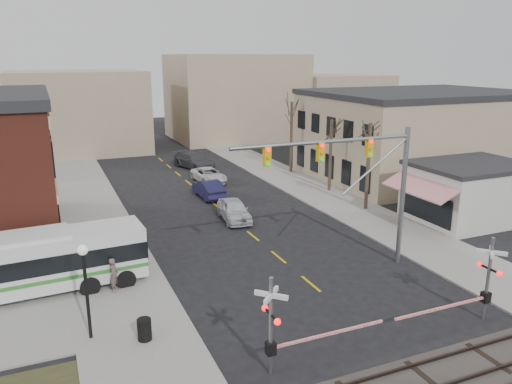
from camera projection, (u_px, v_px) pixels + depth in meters
ground at (331, 300)px, 24.80m from camera, size 160.00×160.00×0.00m
sidewalk_west at (91, 211)px, 38.93m from camera, size 5.00×60.00×0.12m
sidewalk_east at (306, 187)px, 46.13m from camera, size 5.00×60.00×0.12m
tan_building at (417, 134)px, 49.76m from camera, size 20.30×15.30×8.50m
awning_shop at (470, 192)px, 36.49m from camera, size 9.74×6.20×4.30m
tree_east_a at (368, 167)px, 38.50m from camera, size 0.28×0.28×6.75m
tree_east_b at (330, 155)px, 44.00m from camera, size 0.28×0.28×6.30m
tree_east_c at (291, 137)px, 51.06m from camera, size 0.28×0.28×7.20m
transit_bus at (21, 265)px, 24.68m from camera, size 12.20×3.32×3.11m
traffic_signal_mast at (362, 171)px, 26.84m from camera, size 10.59×0.30×8.00m
rr_crossing_west at (281, 325)px, 18.72m from camera, size 5.60×1.36×4.00m
rr_crossing_east at (481, 281)px, 22.38m from camera, size 5.60×1.36×4.00m
street_lamp at (85, 272)px, 20.51m from camera, size 0.44×0.44×4.23m
trash_bin at (144, 329)px, 21.03m from camera, size 0.60×0.60×0.95m
car_a at (234, 210)px, 36.76m from camera, size 2.30×4.74×1.56m
car_b at (209, 189)px, 42.71m from camera, size 1.71×4.71×1.54m
car_c at (209, 175)px, 47.99m from camera, size 2.66×5.03×1.35m
car_d at (194, 161)px, 53.96m from camera, size 4.02×6.07×1.64m
pedestrian_near at (114, 275)px, 25.29m from camera, size 0.65×0.77×1.79m
pedestrian_far at (113, 254)px, 28.28m from camera, size 0.79×0.89×1.52m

